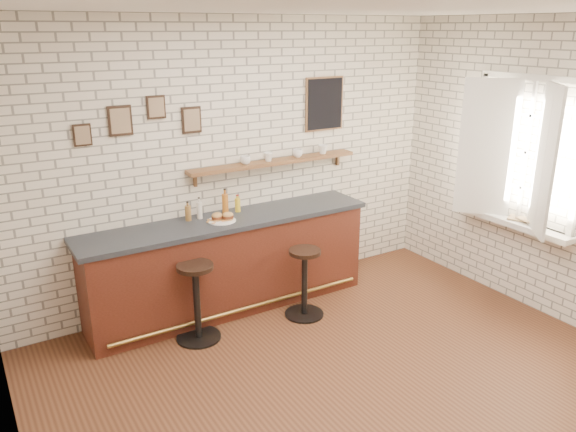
% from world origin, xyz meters
% --- Properties ---
extents(ground, '(5.00, 5.00, 0.00)m').
position_xyz_m(ground, '(0.00, 0.00, 0.00)').
color(ground, brown).
rests_on(ground, ground).
extents(bar_counter, '(3.10, 0.65, 1.01)m').
position_xyz_m(bar_counter, '(-0.27, 1.70, 0.51)').
color(bar_counter, '#542216').
rests_on(bar_counter, ground).
extents(sandwich_plate, '(0.28, 0.28, 0.01)m').
position_xyz_m(sandwich_plate, '(-0.36, 1.66, 1.02)').
color(sandwich_plate, white).
rests_on(sandwich_plate, bar_counter).
extents(ciabatta_sandwich, '(0.23, 0.15, 0.07)m').
position_xyz_m(ciabatta_sandwich, '(-0.35, 1.66, 1.06)').
color(ciabatta_sandwich, tan).
rests_on(ciabatta_sandwich, sandwich_plate).
extents(potato_chips, '(0.26, 0.18, 0.00)m').
position_xyz_m(potato_chips, '(-0.38, 1.65, 1.02)').
color(potato_chips, '#D19349').
rests_on(potato_chips, sandwich_plate).
extents(bitters_bottle_brown, '(0.06, 0.06, 0.20)m').
position_xyz_m(bitters_bottle_brown, '(-0.64, 1.85, 1.09)').
color(bitters_bottle_brown, brown).
rests_on(bitters_bottle_brown, bar_counter).
extents(bitters_bottle_white, '(0.06, 0.06, 0.23)m').
position_xyz_m(bitters_bottle_white, '(-0.52, 1.85, 1.10)').
color(bitters_bottle_white, silver).
rests_on(bitters_bottle_white, bar_counter).
extents(bitters_bottle_amber, '(0.07, 0.07, 0.27)m').
position_xyz_m(bitters_bottle_amber, '(-0.23, 1.85, 1.12)').
color(bitters_bottle_amber, '#AE601C').
rests_on(bitters_bottle_amber, bar_counter).
extents(condiment_bottle_yellow, '(0.06, 0.06, 0.19)m').
position_xyz_m(condiment_bottle_yellow, '(-0.08, 1.85, 1.09)').
color(condiment_bottle_yellow, gold).
rests_on(condiment_bottle_yellow, bar_counter).
extents(bar_stool_left, '(0.45, 0.45, 0.78)m').
position_xyz_m(bar_stool_left, '(-0.82, 1.28, 0.42)').
color(bar_stool_left, black).
rests_on(bar_stool_left, ground).
extents(bar_stool_right, '(0.41, 0.41, 0.74)m').
position_xyz_m(bar_stool_right, '(0.31, 1.14, 0.39)').
color(bar_stool_right, black).
rests_on(bar_stool_right, ground).
extents(wall_shelf, '(2.00, 0.18, 0.18)m').
position_xyz_m(wall_shelf, '(0.40, 1.90, 1.48)').
color(wall_shelf, brown).
rests_on(wall_shelf, ground).
extents(shelf_cup_a, '(0.16, 0.16, 0.09)m').
position_xyz_m(shelf_cup_a, '(0.05, 1.90, 1.54)').
color(shelf_cup_a, white).
rests_on(shelf_cup_a, wall_shelf).
extents(shelf_cup_b, '(0.13, 0.13, 0.10)m').
position_xyz_m(shelf_cup_b, '(0.32, 1.90, 1.55)').
color(shelf_cup_b, white).
rests_on(shelf_cup_b, wall_shelf).
extents(shelf_cup_c, '(0.12, 0.12, 0.09)m').
position_xyz_m(shelf_cup_c, '(0.70, 1.90, 1.54)').
color(shelf_cup_c, white).
rests_on(shelf_cup_c, wall_shelf).
extents(shelf_cup_d, '(0.12, 0.12, 0.10)m').
position_xyz_m(shelf_cup_d, '(1.04, 1.90, 1.55)').
color(shelf_cup_d, white).
rests_on(shelf_cup_d, wall_shelf).
extents(back_wall_decor, '(2.96, 0.02, 0.56)m').
position_xyz_m(back_wall_decor, '(0.23, 1.98, 2.05)').
color(back_wall_decor, black).
rests_on(back_wall_decor, ground).
extents(window_sill, '(0.20, 1.35, 0.06)m').
position_xyz_m(window_sill, '(2.40, 0.30, 0.90)').
color(window_sill, white).
rests_on(window_sill, ground).
extents(casement_window, '(0.40, 1.30, 1.56)m').
position_xyz_m(casement_window, '(2.36, 0.30, 1.65)').
color(casement_window, white).
rests_on(casement_window, ground).
extents(book_lower, '(0.26, 0.29, 0.02)m').
position_xyz_m(book_lower, '(2.38, 0.22, 0.94)').
color(book_lower, tan).
rests_on(book_lower, window_sill).
extents(book_upper, '(0.18, 0.22, 0.02)m').
position_xyz_m(book_upper, '(2.38, 0.18, 0.96)').
color(book_upper, tan).
rests_on(book_upper, book_lower).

